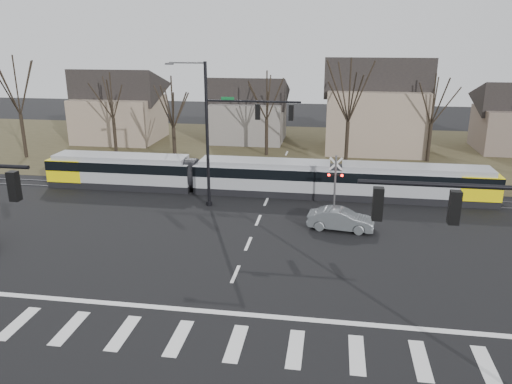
# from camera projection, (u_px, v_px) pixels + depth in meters

# --- Properties ---
(ground) EXTENTS (140.00, 140.00, 0.00)m
(ground) POSITION_uv_depth(u_px,v_px,m) (227.00, 293.00, 24.07)
(ground) COLOR black
(grass_verge) EXTENTS (140.00, 28.00, 0.01)m
(grass_verge) POSITION_uv_depth(u_px,v_px,m) (288.00, 149.00, 54.22)
(grass_verge) COLOR #38331E
(grass_verge) RESTS_ON ground
(crosswalk) EXTENTS (27.00, 2.60, 0.01)m
(crosswalk) POSITION_uv_depth(u_px,v_px,m) (207.00, 341.00, 20.30)
(crosswalk) COLOR silver
(crosswalk) RESTS_ON ground
(stop_line) EXTENTS (28.00, 0.35, 0.01)m
(stop_line) POSITION_uv_depth(u_px,v_px,m) (219.00, 312.00, 22.37)
(stop_line) COLOR silver
(stop_line) RESTS_ON ground
(lane_dashes) EXTENTS (0.18, 30.00, 0.01)m
(lane_dashes) POSITION_uv_depth(u_px,v_px,m) (270.00, 193.00, 39.14)
(lane_dashes) COLOR silver
(lane_dashes) RESTS_ON ground
(rail_pair) EXTENTS (90.00, 1.52, 0.06)m
(rail_pair) POSITION_uv_depth(u_px,v_px,m) (269.00, 194.00, 38.95)
(rail_pair) COLOR #59595E
(rail_pair) RESTS_ON ground
(tram) EXTENTS (34.85, 2.59, 2.64)m
(tram) POSITION_uv_depth(u_px,v_px,m) (263.00, 175.00, 38.80)
(tram) COLOR gray
(tram) RESTS_ON ground
(sedan) EXTENTS (2.40, 4.50, 1.37)m
(sedan) POSITION_uv_depth(u_px,v_px,m) (341.00, 219.00, 31.70)
(sedan) COLOR #595E61
(sedan) RESTS_ON ground
(signal_pole_near_right) EXTENTS (6.72, 0.44, 8.00)m
(signal_pole_near_right) POSITION_uv_depth(u_px,v_px,m) (505.00, 263.00, 15.38)
(signal_pole_near_right) COLOR black
(signal_pole_near_right) RESTS_ON ground
(signal_pole_far) EXTENTS (9.28, 0.44, 10.20)m
(signal_pole_far) POSITION_uv_depth(u_px,v_px,m) (229.00, 129.00, 34.48)
(signal_pole_far) COLOR black
(signal_pole_far) RESTS_ON ground
(rail_crossing_signal) EXTENTS (1.08, 0.36, 4.00)m
(rail_crossing_signal) POSITION_uv_depth(u_px,v_px,m) (335.00, 185.00, 34.83)
(rail_crossing_signal) COLOR #59595B
(rail_crossing_signal) RESTS_ON ground
(tree_row) EXTENTS (59.20, 7.20, 10.00)m
(tree_row) POSITION_uv_depth(u_px,v_px,m) (305.00, 112.00, 46.77)
(tree_row) COLOR black
(tree_row) RESTS_ON ground
(house_a) EXTENTS (9.72, 8.64, 8.60)m
(house_a) POSITION_uv_depth(u_px,v_px,m) (119.00, 102.00, 57.69)
(house_a) COLOR gray
(house_a) RESTS_ON ground
(house_b) EXTENTS (8.64, 7.56, 7.65)m
(house_b) POSITION_uv_depth(u_px,v_px,m) (249.00, 107.00, 57.52)
(house_b) COLOR slate
(house_b) RESTS_ON ground
(house_c) EXTENTS (10.80, 8.64, 10.10)m
(house_c) POSITION_uv_depth(u_px,v_px,m) (376.00, 101.00, 52.27)
(house_c) COLOR gray
(house_c) RESTS_ON ground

